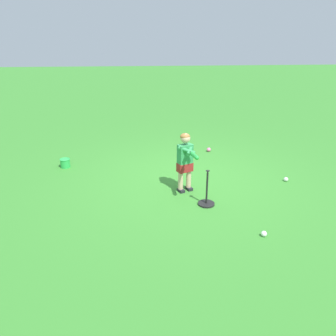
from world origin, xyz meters
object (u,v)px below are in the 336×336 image
child_batter (186,158)px  play_ball_center_lawn (209,150)px  play_ball_midfield (264,234)px  batting_tee (206,199)px  play_ball_far_right (286,179)px  toy_bucket (65,163)px

child_batter → play_ball_center_lawn: size_ratio=10.97×
child_batter → play_ball_midfield: bearing=-148.0°
batting_tee → play_ball_midfield: bearing=-146.5°
child_batter → batting_tee: bearing=-150.9°
play_ball_midfield → play_ball_center_lawn: (3.60, 0.15, 0.01)m
child_batter → play_ball_midfield: (-1.53, -0.96, -0.61)m
child_batter → play_ball_center_lawn: (2.07, -0.81, -0.60)m
play_ball_far_right → play_ball_midfield: bearing=150.3°
batting_tee → play_ball_center_lawn: bearing=-11.0°
play_ball_midfield → batting_tee: size_ratio=0.14×
play_ball_far_right → batting_tee: batting_tee is taller
play_ball_center_lawn → toy_bucket: toy_bucket is taller
batting_tee → toy_bucket: bearing=55.6°
play_ball_center_lawn → toy_bucket: (-0.76, 3.21, 0.05)m
toy_bucket → play_ball_midfield: bearing=-130.2°
child_batter → play_ball_center_lawn: 2.30m
play_ball_center_lawn → child_batter: bearing=158.7°
play_ball_far_right → toy_bucket: size_ratio=0.38×
play_ball_midfield → play_ball_far_right: play_ball_midfield is taller
toy_bucket → play_ball_center_lawn: bearing=-76.7°
batting_tee → toy_bucket: size_ratio=2.87×
play_ball_midfield → toy_bucket: toy_bucket is taller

